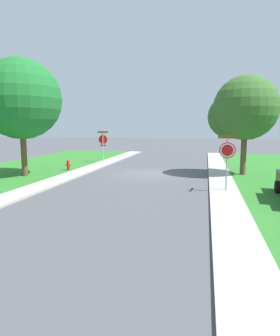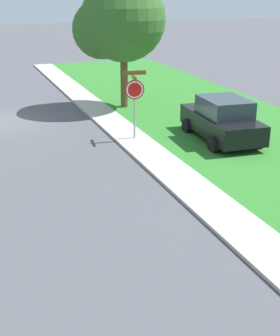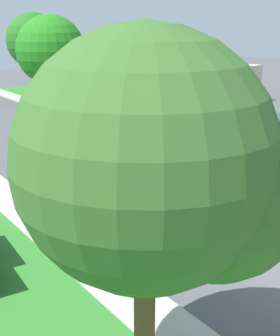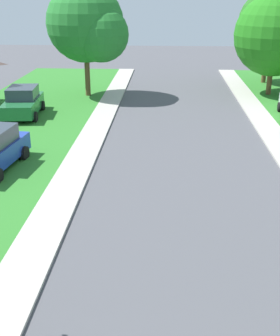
{
  "view_description": "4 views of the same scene",
  "coord_description": "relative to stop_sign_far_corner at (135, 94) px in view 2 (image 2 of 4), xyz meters",
  "views": [
    {
      "loc": [
        -3.75,
        19.19,
        3.19
      ],
      "look_at": [
        -1.01,
        6.94,
        1.4
      ],
      "focal_mm": 31.43,
      "sensor_mm": 36.0,
      "label": 1
    },
    {
      "loc": [
        1.51,
        21.95,
        5.81
      ],
      "look_at": [
        -2.58,
        11.07,
        1.4
      ],
      "focal_mm": 51.61,
      "sensor_mm": 36.0,
      "label": 2
    },
    {
      "loc": [
        -10.15,
        -6.17,
        6.31
      ],
      "look_at": [
        -0.99,
        6.7,
        1.4
      ],
      "focal_mm": 50.24,
      "sensor_mm": 36.0,
      "label": 3
    },
    {
      "loc": [
        -0.95,
        -2.84,
        7.09
      ],
      "look_at": [
        -1.77,
        11.36,
        1.4
      ],
      "focal_mm": 47.7,
      "sensor_mm": 36.0,
      "label": 4
    }
  ],
  "objects": [
    {
      "name": "ground_plane",
      "position": [
        4.77,
        -4.62,
        -1.89
      ],
      "size": [
        120.0,
        120.0,
        0.0
      ],
      "primitive_type": "plane",
      "color": "#4C4C51"
    },
    {
      "name": "sidewalk_west",
      "position": [
        0.07,
        7.38,
        -1.84
      ],
      "size": [
        1.4,
        56.0,
        0.1
      ],
      "primitive_type": "cube",
      "color": "#ADA89E",
      "rests_on": "ground"
    },
    {
      "name": "stop_sign_far_corner",
      "position": [
        0.0,
        0.0,
        0.0
      ],
      "size": [
        0.91,
        0.91,
        2.77
      ],
      "color": "#9E9EA3",
      "rests_on": "ground"
    },
    {
      "name": "car_black_kerbside_mid",
      "position": [
        -3.17,
        1.29,
        -1.01
      ],
      "size": [
        2.27,
        4.42,
        1.76
      ],
      "color": "black",
      "rests_on": "ground"
    },
    {
      "name": "tree_sidewalk_near",
      "position": [
        -1.14,
        -5.45,
        2.3
      ],
      "size": [
        4.36,
        4.05,
        6.35
      ],
      "color": "brown",
      "rests_on": "ground"
    }
  ]
}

